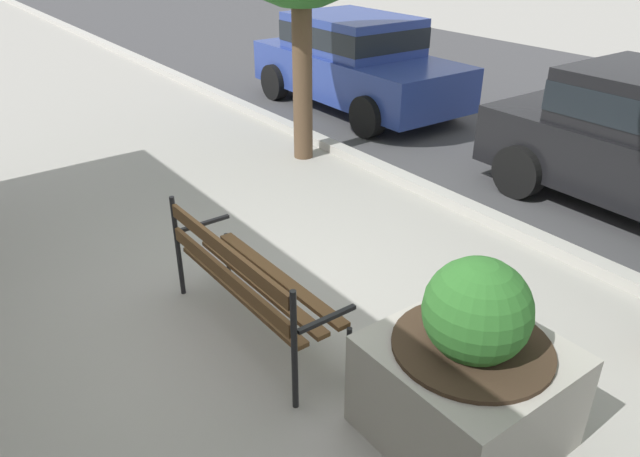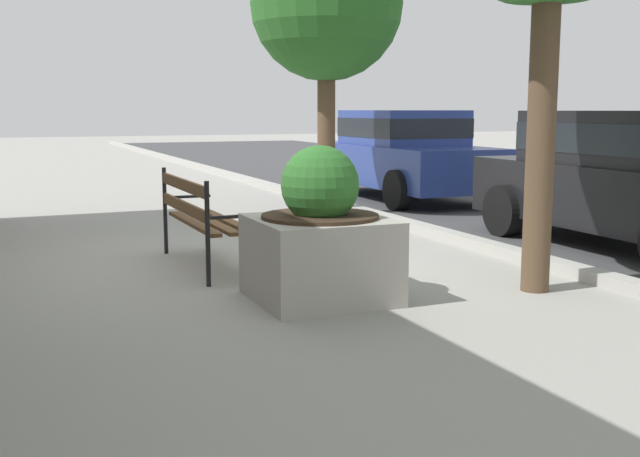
# 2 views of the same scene
# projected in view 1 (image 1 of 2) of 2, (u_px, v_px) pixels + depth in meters

# --- Properties ---
(ground_plane) EXTENTS (80.00, 80.00, 0.00)m
(ground_plane) POSITION_uv_depth(u_px,v_px,m) (271.00, 318.00, 5.03)
(ground_plane) COLOR #9E9B93
(curb_stone) EXTENTS (60.00, 0.20, 0.12)m
(curb_stone) POSITION_uv_depth(u_px,v_px,m) (495.00, 220.00, 6.53)
(curb_stone) COLOR #B2AFA8
(curb_stone) RESTS_ON ground
(park_bench) EXTENTS (1.81, 0.56, 0.95)m
(park_bench) POSITION_uv_depth(u_px,v_px,m) (246.00, 278.00, 4.58)
(park_bench) COLOR brown
(park_bench) RESTS_ON ground
(concrete_planter) EXTENTS (1.08, 1.08, 1.29)m
(concrete_planter) POSITION_uv_depth(u_px,v_px,m) (468.00, 371.00, 3.68)
(concrete_planter) COLOR #A8A399
(concrete_planter) RESTS_ON ground
(parked_car_blue) EXTENTS (4.12, 1.95, 1.56)m
(parked_car_blue) POSITION_uv_depth(u_px,v_px,m) (355.00, 59.00, 10.25)
(parked_car_blue) COLOR navy
(parked_car_blue) RESTS_ON ground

